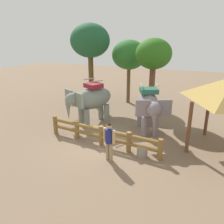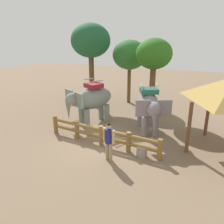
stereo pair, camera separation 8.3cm
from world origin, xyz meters
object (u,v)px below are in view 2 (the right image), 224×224
object	(u,v)px
elephant_near_left	(91,99)
elephant_center	(149,106)
log_fence	(101,134)
tree_far_left	(130,55)
tourist_woman_in_black	(109,139)
tree_far_right	(91,42)
tree_back_center	(154,55)
feed_bucket	(142,152)

from	to	relation	value
elephant_near_left	elephant_center	xyz separation A→B (m)	(3.74, 0.16, -0.01)
log_fence	tree_far_left	xyz separation A→B (m)	(-1.53, 8.15, 3.39)
tourist_woman_in_black	tree_far_right	xyz separation A→B (m)	(-5.21, 7.68, 4.00)
log_fence	tree_back_center	distance (m)	7.25
elephant_near_left	tree_far_left	size ratio (longest dim) A/B	0.65
elephant_near_left	tourist_woman_in_black	size ratio (longest dim) A/B	1.87
log_fence	elephant_near_left	world-z (taller)	elephant_near_left
elephant_center	feed_bucket	bearing A→B (deg)	-79.21
log_fence	feed_bucket	bearing A→B (deg)	-7.41
tree_back_center	feed_bucket	bearing A→B (deg)	-78.23
log_fence	tree_far_left	bearing A→B (deg)	100.65
tree_far_right	feed_bucket	xyz separation A→B (m)	(6.50, -6.75, -4.83)
elephant_center	feed_bucket	xyz separation A→B (m)	(0.56, -2.93, -1.39)
elephant_near_left	tree_far_right	world-z (taller)	tree_far_right
log_fence	elephant_center	bearing A→B (deg)	55.99
tourist_woman_in_black	tree_far_right	bearing A→B (deg)	124.15
tree_far_right	elephant_center	bearing A→B (deg)	-32.76
elephant_center	tree_back_center	distance (m)	4.50
feed_bucket	tree_far_left	bearing A→B (deg)	114.56
log_fence	tree_far_right	distance (m)	8.88
log_fence	elephant_center	world-z (taller)	elephant_center
elephant_center	tree_far_left	size ratio (longest dim) A/B	0.65
elephant_near_left	tree_back_center	distance (m)	5.42
tourist_woman_in_black	elephant_center	bearing A→B (deg)	79.24
tree_back_center	tree_far_right	bearing A→B (deg)	177.49
tree_back_center	tree_far_right	world-z (taller)	tree_far_right
elephant_center	tourist_woman_in_black	size ratio (longest dim) A/B	1.85
log_fence	tourist_woman_in_black	bearing A→B (deg)	-49.82
elephant_center	tourist_woman_in_black	world-z (taller)	elephant_center
log_fence	elephant_near_left	xyz separation A→B (m)	(-1.97, 2.46, 1.03)
log_fence	tree_far_right	size ratio (longest dim) A/B	1.02
log_fence	tree_far_left	world-z (taller)	tree_far_left
tree_far_left	tree_far_right	size ratio (longest dim) A/B	0.81
tree_back_center	feed_bucket	distance (m)	7.76
elephant_center	tree_far_right	distance (m)	7.86
feed_bucket	elephant_center	bearing A→B (deg)	100.79
tree_back_center	elephant_center	bearing A→B (deg)	-77.44
tourist_woman_in_black	tree_back_center	xyz separation A→B (m)	(-0.07, 7.45, 3.14)
log_fence	tourist_woman_in_black	size ratio (longest dim) A/B	3.60
log_fence	feed_bucket	size ratio (longest dim) A/B	13.11
tree_far_left	tourist_woman_in_black	bearing A→B (deg)	-74.67
elephant_center	tourist_woman_in_black	distance (m)	3.97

